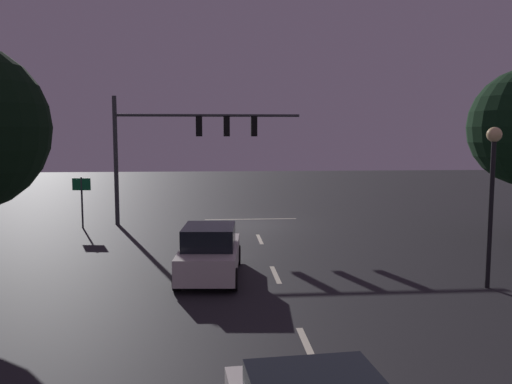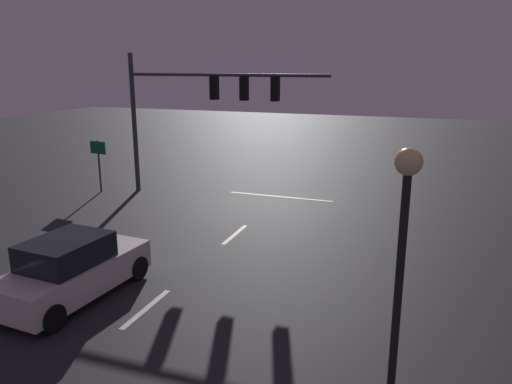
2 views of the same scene
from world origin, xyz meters
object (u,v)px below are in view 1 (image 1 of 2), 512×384
at_px(traffic_signal_assembly, 185,136).
at_px(route_sign, 82,191).
at_px(car_approaching, 210,253).
at_px(street_lamp_left_kerb, 492,176).

bearing_deg(traffic_signal_assembly, route_sign, 9.93).
bearing_deg(traffic_signal_assembly, car_approaching, 97.00).
bearing_deg(street_lamp_left_kerb, car_approaching, -13.02).
height_order(car_approaching, route_sign, route_sign).
distance_m(car_approaching, route_sign, 11.58).
xyz_separation_m(traffic_signal_assembly, car_approaching, (-1.29, 10.53, -3.73)).
bearing_deg(route_sign, traffic_signal_assembly, -170.07).
relative_size(traffic_signal_assembly, route_sign, 3.76).
relative_size(car_approaching, route_sign, 1.77).
bearing_deg(route_sign, car_approaching, 123.30).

